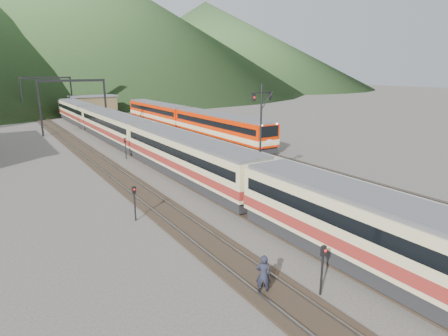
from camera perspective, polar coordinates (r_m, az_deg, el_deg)
track_main at (r=47.45m, az=-14.41°, el=3.03°), size 2.60×200.00×0.23m
track_far at (r=46.17m, az=-20.28°, el=2.26°), size 2.60×200.00×0.23m
track_second at (r=52.12m, az=-2.34°, el=4.50°), size 2.60×200.00×0.23m
platform at (r=47.58m, az=-7.26°, el=3.94°), size 8.00×100.00×1.00m
gantry_near at (r=60.48m, az=-22.01°, el=10.15°), size 9.55×0.25×8.00m
gantry_far at (r=85.12m, az=-25.39°, el=10.83°), size 9.55×0.25×8.00m
station_shed at (r=84.92m, az=-19.28°, el=9.36°), size 9.40×4.40×3.10m
hill_b at (r=240.08m, az=-23.41°, el=20.33°), size 220.00×220.00×75.00m
hill_c at (r=248.27m, az=-2.77°, el=18.32°), size 160.00×160.00×50.00m
main_train at (r=42.31m, az=-12.33°, el=4.58°), size 3.06×83.76×3.73m
second_train at (r=58.14m, az=-6.03°, el=7.47°), size 2.98×40.57×3.64m
signal_mast at (r=27.18m, az=5.64°, el=6.56°), size 2.16×0.64×7.36m
short_signal_a at (r=16.63m, az=14.78°, el=-13.92°), size 0.24×0.20×2.27m
short_signal_b at (r=41.40m, az=-14.80°, el=3.32°), size 0.24×0.19×2.27m
short_signal_c at (r=24.22m, az=-13.49°, el=-4.58°), size 0.24×0.19×2.27m
worker at (r=16.52m, az=6.02°, el=-15.89°), size 0.79×0.76×1.81m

